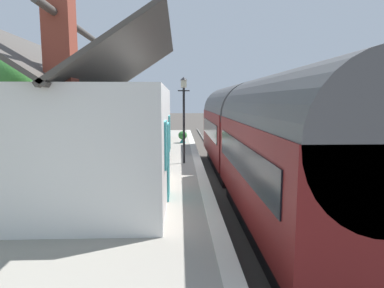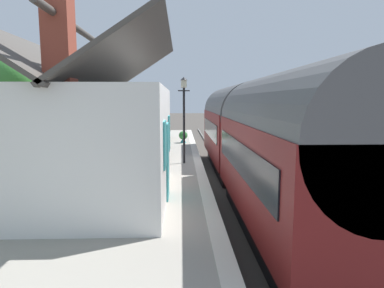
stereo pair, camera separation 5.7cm
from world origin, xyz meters
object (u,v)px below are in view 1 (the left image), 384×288
bench_by_lamp (167,131)px  bench_near_building (160,147)px  planter_by_door (154,133)px  planter_edge_far (183,137)px  lamp_post_platform (184,104)px  bench_platform_end (160,140)px  station_building (90,139)px  tree_distant (64,80)px  tree_mid_background (11,77)px  planter_edge_near (154,136)px  train (254,136)px  bench_mid_platform (166,134)px

bench_by_lamp → bench_near_building: bearing=179.8°
bench_near_building → planter_by_door: size_ratio=1.67×
planter_edge_far → lamp_post_platform: size_ratio=0.21×
bench_platform_end → lamp_post_platform: lamp_post_platform is taller
bench_near_building → station_building: bearing=167.2°
bench_by_lamp → station_building: bearing=174.0°
bench_platform_end → planter_edge_far: size_ratio=1.78×
planter_edge_far → tree_distant: bearing=66.2°
station_building → tree_distant: 17.26m
bench_near_building → tree_mid_background: (11.32, 12.46, 4.15)m
bench_near_building → tree_distant: size_ratio=0.20×
planter_edge_near → train: bearing=-154.9°
planter_by_door → lamp_post_platform: size_ratio=0.23×
planter_edge_near → lamp_post_platform: lamp_post_platform is taller
station_building → planter_by_door: 14.16m
bench_platform_end → planter_edge_far: bench_platform_end is taller
tree_distant → planter_edge_near: bearing=-111.0°
train → bench_by_lamp: (11.78, 3.80, -0.89)m
station_building → bench_by_lamp: size_ratio=4.45×
bench_near_building → lamp_post_platform: 2.97m
planter_by_door → lamp_post_platform: 9.48m
planter_edge_far → planter_by_door: bearing=45.5°
bench_mid_platform → planter_edge_far: bench_mid_platform is taller
bench_mid_platform → bench_platform_end: same height
station_building → lamp_post_platform: size_ratio=1.70×
planter_by_door → planter_edge_near: bearing=-177.9°
lamp_post_platform → planter_edge_far: bearing=-0.1°
bench_mid_platform → bench_near_building: bearing=179.8°
planter_by_door → station_building: bearing=177.2°
lamp_post_platform → tree_distant: 14.03m
lamp_post_platform → bench_mid_platform: bearing=7.7°
tree_distant → planter_edge_far: bearing=-113.8°
bench_by_lamp → tree_distant: bearing=84.0°
planter_by_door → bench_near_building: bearing=-173.2°
planter_edge_far → train: bearing=-162.8°
train → planter_edge_near: 11.08m
bench_near_building → tree_distant: 12.45m
bench_mid_platform → planter_by_door: bench_mid_platform is taller
planter_edge_far → tree_mid_background: 15.47m
bench_by_lamp → tree_mid_background: 13.50m
train → bench_near_building: (3.44, 3.84, -0.89)m
bench_mid_platform → planter_edge_far: bearing=-136.2°
bench_by_lamp → bench_mid_platform: bearing=179.6°
tree_distant → tree_mid_background: bearing=65.9°
bench_mid_platform → tree_mid_background: bearing=68.7°
train → planter_edge_far: bearing=17.2°
bench_near_building → planter_by_door: 7.31m
lamp_post_platform → planter_by_door: bearing=12.5°
bench_platform_end → planter_by_door: (4.30, 0.68, -0.05)m
train → planter_by_door: bearing=23.7°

